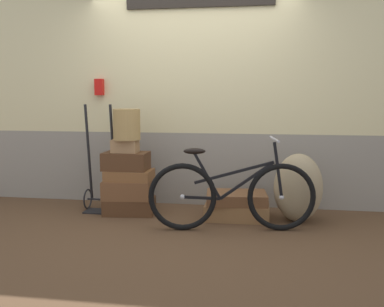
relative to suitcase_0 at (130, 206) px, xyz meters
name	(u,v)px	position (x,y,z in m)	size (l,w,h in m)	color
ground	(182,224)	(0.66, -0.20, -0.12)	(8.74, 5.20, 0.06)	#513823
station_building	(196,79)	(0.67, 0.64, 1.46)	(6.74, 0.74, 3.09)	gray
suitcase_0	(130,206)	(0.00, 0.00, 0.00)	(0.57, 0.35, 0.18)	#4C2D19
suitcase_1	(127,190)	(-0.02, -0.01, 0.20)	(0.53, 0.33, 0.21)	brown
suitcase_2	(129,175)	(0.00, 0.02, 0.36)	(0.52, 0.36, 0.11)	brown
suitcase_3	(126,161)	(-0.04, 0.03, 0.52)	(0.50, 0.33, 0.20)	#4C2D19
suitcase_4	(125,146)	(-0.04, 0.01, 0.69)	(0.29, 0.19, 0.15)	#9E754C
suitcase_5	(237,210)	(1.23, 0.03, 0.00)	(0.70, 0.51, 0.17)	olive
suitcase_6	(236,198)	(1.22, -0.01, 0.14)	(0.65, 0.44, 0.12)	brown
wicker_basket	(127,124)	(-0.02, 0.00, 0.94)	(0.30, 0.30, 0.35)	#A8844C
luggage_trolley	(101,183)	(-0.38, 0.11, 0.23)	(0.38, 0.34, 1.25)	black
burlap_sack	(298,188)	(1.88, -0.01, 0.28)	(0.52, 0.44, 0.74)	#9E8966
bicycle	(232,195)	(1.20, -0.44, 0.27)	(1.67, 0.46, 0.94)	black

